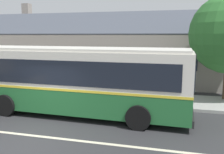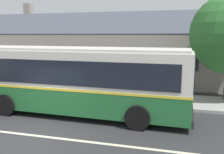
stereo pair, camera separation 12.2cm
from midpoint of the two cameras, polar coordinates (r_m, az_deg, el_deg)
The scene contains 6 objects.
ground_plane at distance 9.98m, azimuth -18.58°, elevation -12.52°, with size 300.00×300.00×0.00m, color #2D2D30.
sidewalk_far at distance 15.07m, azimuth -6.07°, elevation -4.27°, with size 60.00×3.00×0.15m, color #9E9E99.
lane_divider_stripe at distance 9.98m, azimuth -18.58°, elevation -12.50°, with size 60.00×0.16×0.01m, color beige.
community_building at distance 22.63m, azimuth -5.53°, elevation 5.25°, with size 24.76×9.12×6.66m.
transit_bus at distance 11.71m, azimuth -8.82°, elevation -0.36°, with size 10.68×3.01×3.10m.
bench_down_street at distance 15.54m, azimuth -15.66°, elevation -2.27°, with size 1.77×0.51×0.94m.
Camera 1 is at (5.15, -7.69, 3.67)m, focal length 40.00 mm.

